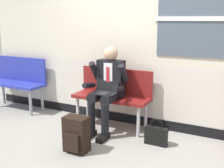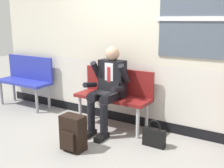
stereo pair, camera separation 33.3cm
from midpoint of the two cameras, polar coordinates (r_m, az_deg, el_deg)
name	(u,v)px [view 2 (the right image)]	position (r m, az deg, el deg)	size (l,w,h in m)	color
ground_plane	(113,139)	(3.88, 2.68, -11.59)	(18.00, 18.00, 0.00)	gray
station_wall	(139,28)	(4.15, 7.99, 11.50)	(5.63, 0.17, 3.04)	beige
bench_with_person	(115,93)	(4.16, 2.88, -1.84)	(1.18, 0.42, 0.90)	maroon
bench_empty	(26,77)	(5.38, -15.92, 1.38)	(1.15, 0.42, 0.96)	#28339E
person_seated	(108,87)	(3.96, 1.51, -0.64)	(0.57, 0.70, 1.26)	black
backpack	(73,133)	(3.52, -5.53, -10.34)	(0.31, 0.23, 0.46)	black
handbag	(154,137)	(3.69, 11.46, -10.91)	(0.30, 0.09, 0.37)	black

